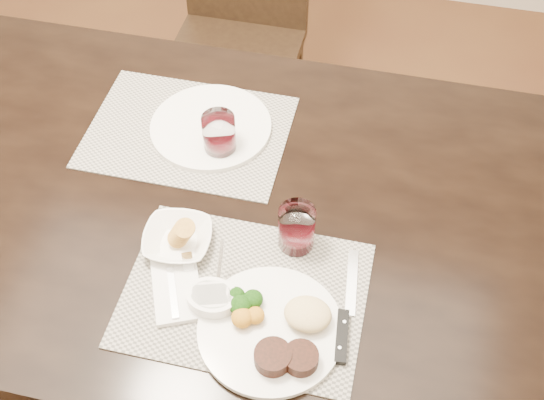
% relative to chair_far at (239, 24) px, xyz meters
% --- Properties ---
extents(ground_plane, '(4.50, 4.50, 0.00)m').
position_rel_chair_far_xyz_m(ground_plane, '(0.00, -0.93, -0.50)').
color(ground_plane, '#412214').
rests_on(ground_plane, ground).
extents(dining_table, '(2.00, 1.00, 0.75)m').
position_rel_chair_far_xyz_m(dining_table, '(0.00, -0.93, 0.16)').
color(dining_table, black).
rests_on(dining_table, ground).
extents(chair_far, '(0.42, 0.42, 0.90)m').
position_rel_chair_far_xyz_m(chair_far, '(0.00, 0.00, 0.00)').
color(chair_far, black).
rests_on(chair_far, ground).
extents(placemat_near, '(0.46, 0.34, 0.00)m').
position_rel_chair_far_xyz_m(placemat_near, '(0.32, -1.15, 0.25)').
color(placemat_near, gray).
rests_on(placemat_near, dining_table).
extents(placemat_far, '(0.46, 0.34, 0.00)m').
position_rel_chair_far_xyz_m(placemat_far, '(0.09, -0.75, 0.25)').
color(placemat_far, gray).
rests_on(placemat_far, dining_table).
extents(dinner_plate, '(0.27, 0.27, 0.05)m').
position_rel_chair_far_xyz_m(dinner_plate, '(0.40, -1.22, 0.27)').
color(dinner_plate, white).
rests_on(dinner_plate, placemat_near).
extents(napkin_fork, '(0.15, 0.18, 0.02)m').
position_rel_chair_far_xyz_m(napkin_fork, '(0.19, -1.17, 0.26)').
color(napkin_fork, white).
rests_on(napkin_fork, placemat_near).
extents(steak_knife, '(0.03, 0.25, 0.01)m').
position_rel_chair_far_xyz_m(steak_knife, '(0.52, -1.17, 0.26)').
color(steak_knife, white).
rests_on(steak_knife, placemat_near).
extents(cracker_bowl, '(0.15, 0.15, 0.06)m').
position_rel_chair_far_xyz_m(cracker_bowl, '(0.17, -1.07, 0.27)').
color(cracker_bowl, white).
rests_on(cracker_bowl, placemat_near).
extents(sauce_ramekin, '(0.10, 0.15, 0.08)m').
position_rel_chair_far_xyz_m(sauce_ramekin, '(0.27, -1.19, 0.27)').
color(sauce_ramekin, white).
rests_on(sauce_ramekin, placemat_near).
extents(wine_glass_near, '(0.07, 0.07, 0.10)m').
position_rel_chair_far_xyz_m(wine_glass_near, '(0.40, -1.01, 0.30)').
color(wine_glass_near, silver).
rests_on(wine_glass_near, placemat_near).
extents(far_plate, '(0.28, 0.28, 0.01)m').
position_rel_chair_far_xyz_m(far_plate, '(0.14, -0.73, 0.26)').
color(far_plate, white).
rests_on(far_plate, placemat_far).
extents(wine_glass_far, '(0.07, 0.07, 0.10)m').
position_rel_chair_far_xyz_m(wine_glass_far, '(0.18, -0.80, 0.30)').
color(wine_glass_far, silver).
rests_on(wine_glass_far, placemat_far).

